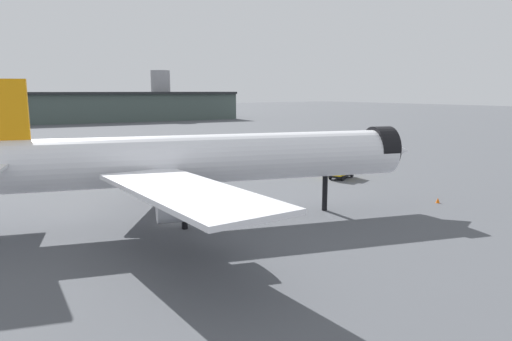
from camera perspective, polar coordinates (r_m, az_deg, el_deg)
ground at (r=55.47m, az=-9.70°, el=-6.12°), size 900.00×900.00×0.00m
airliner_near_gate at (r=54.08m, az=-7.04°, el=1.26°), size 54.64×48.54×16.16m
terminal_building at (r=242.53m, az=-28.65°, el=6.72°), size 228.69×57.95×25.39m
service_truck_front at (r=82.22m, az=10.38°, el=0.15°), size 5.96×4.08×3.00m
traffic_cone_near_nose at (r=84.17m, az=3.12°, el=-0.36°), size 0.50×0.50×0.63m
traffic_cone_wingtip at (r=68.00m, az=21.25°, el=-3.41°), size 0.56×0.56×0.70m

